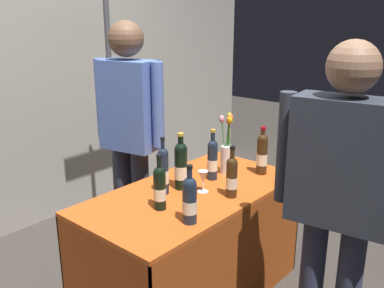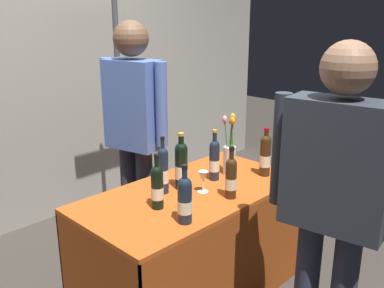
% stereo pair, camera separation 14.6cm
% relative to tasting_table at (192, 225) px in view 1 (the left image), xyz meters
% --- Properties ---
extents(back_partition, '(5.57, 0.12, 2.94)m').
position_rel_tasting_table_xyz_m(back_partition, '(0.00, 1.76, 0.96)').
color(back_partition, '#9E998E').
rests_on(back_partition, ground_plane).
extents(tasting_table, '(1.43, 0.74, 0.74)m').
position_rel_tasting_table_xyz_m(tasting_table, '(0.00, 0.00, 0.00)').
color(tasting_table, '#B74C19').
rests_on(tasting_table, ground_plane).
extents(featured_wine_bottle, '(0.08, 0.08, 0.36)m').
position_rel_tasting_table_xyz_m(featured_wine_bottle, '(-0.02, 0.08, 0.38)').
color(featured_wine_bottle, black).
rests_on(featured_wine_bottle, tasting_table).
extents(display_bottle_0, '(0.07, 0.07, 0.33)m').
position_rel_tasting_table_xyz_m(display_bottle_0, '(0.53, -0.16, 0.37)').
color(display_bottle_0, '#38230F').
rests_on(display_bottle_0, tasting_table).
extents(display_bottle_1, '(0.07, 0.07, 0.35)m').
position_rel_tasting_table_xyz_m(display_bottle_1, '(-0.14, 0.11, 0.38)').
color(display_bottle_1, '#192333').
rests_on(display_bottle_1, tasting_table).
extents(display_bottle_2, '(0.07, 0.07, 0.31)m').
position_rel_tasting_table_xyz_m(display_bottle_2, '(0.09, -0.23, 0.36)').
color(display_bottle_2, '#38230F').
rests_on(display_bottle_2, tasting_table).
extents(display_bottle_3, '(0.07, 0.07, 0.32)m').
position_rel_tasting_table_xyz_m(display_bottle_3, '(-0.30, -0.03, 0.36)').
color(display_bottle_3, black).
rests_on(display_bottle_3, tasting_table).
extents(display_bottle_4, '(0.07, 0.07, 0.34)m').
position_rel_tasting_table_xyz_m(display_bottle_4, '(0.24, 0.03, 0.37)').
color(display_bottle_4, '#192333').
rests_on(display_bottle_4, tasting_table).
extents(display_bottle_5, '(0.08, 0.08, 0.32)m').
position_rel_tasting_table_xyz_m(display_bottle_5, '(-0.32, -0.26, 0.36)').
color(display_bottle_5, '#192333').
rests_on(display_bottle_5, tasting_table).
extents(wine_glass_near_vendor, '(0.07, 0.07, 0.13)m').
position_rel_tasting_table_xyz_m(wine_glass_near_vendor, '(0.04, -0.06, 0.32)').
color(wine_glass_near_vendor, silver).
rests_on(wine_glass_near_vendor, tasting_table).
extents(flower_vase, '(0.08, 0.09, 0.42)m').
position_rel_tasting_table_xyz_m(flower_vase, '(0.38, 0.02, 0.38)').
color(flower_vase, silver).
rests_on(flower_vase, tasting_table).
extents(vendor_presenter, '(0.29, 0.54, 1.74)m').
position_rel_tasting_table_xyz_m(vendor_presenter, '(0.07, 0.63, 0.54)').
color(vendor_presenter, '#2D3347').
rests_on(vendor_presenter, ground_plane).
extents(taster_foreground_right, '(0.27, 0.62, 1.68)m').
position_rel_tasting_table_xyz_m(taster_foreground_right, '(-0.00, -0.90, 0.51)').
color(taster_foreground_right, '#2D3347').
rests_on(taster_foreground_right, ground_plane).
extents(booth_signpost, '(0.60, 0.04, 2.11)m').
position_rel_tasting_table_xyz_m(booth_signpost, '(0.28, 1.09, 0.83)').
color(booth_signpost, '#47474C').
rests_on(booth_signpost, ground_plane).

